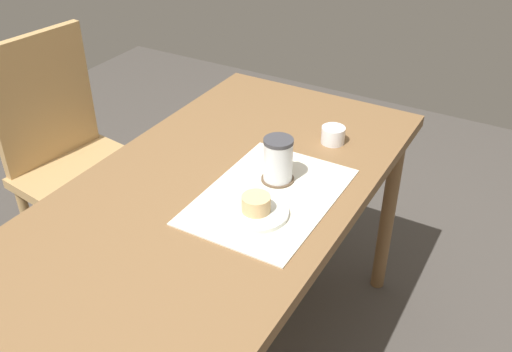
{
  "coord_description": "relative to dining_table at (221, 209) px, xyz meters",
  "views": [
    {
      "loc": [
        -1.04,
        -0.7,
        1.56
      ],
      "look_at": [
        0.02,
        -0.1,
        0.77
      ],
      "focal_mm": 40.0,
      "sensor_mm": 36.0,
      "label": 1
    }
  ],
  "objects": [
    {
      "name": "coffee_mug",
      "position": [
        0.1,
        -0.12,
        0.15
      ],
      "size": [
        0.11,
        0.08,
        0.12
      ],
      "color": "white",
      "rests_on": "coffee_coaster"
    },
    {
      "name": "placemat",
      "position": [
        0.02,
        -0.14,
        0.08
      ],
      "size": [
        0.45,
        0.31,
        0.0
      ],
      "primitive_type": "cube",
      "color": "silver",
      "rests_on": "dining_table"
    },
    {
      "name": "pastry",
      "position": [
        -0.07,
        -0.15,
        0.11
      ],
      "size": [
        0.07,
        0.07,
        0.04
      ],
      "primitive_type": "cylinder",
      "color": "#E5BC7F",
      "rests_on": "pastry_plate"
    },
    {
      "name": "coffee_coaster",
      "position": [
        0.09,
        -0.12,
        0.08
      ],
      "size": [
        0.09,
        0.09,
        0.0
      ],
      "primitive_type": "cylinder",
      "color": "brown",
      "rests_on": "placemat"
    },
    {
      "name": "wooden_chair",
      "position": [
        0.15,
        0.73,
        -0.13
      ],
      "size": [
        0.47,
        0.47,
        0.93
      ],
      "rotation": [
        0.0,
        0.0,
        3.01
      ],
      "color": "tan",
      "rests_on": "ground_plane"
    },
    {
      "name": "pastry_plate",
      "position": [
        -0.07,
        -0.15,
        0.09
      ],
      "size": [
        0.16,
        0.16,
        0.01
      ],
      "primitive_type": "cylinder",
      "color": "silver",
      "rests_on": "placemat"
    },
    {
      "name": "dining_table",
      "position": [
        0.0,
        0.0,
        0.0
      ],
      "size": [
        1.33,
        0.72,
        0.72
      ],
      "color": "brown",
      "rests_on": "ground_plane"
    },
    {
      "name": "sugar_bowl",
      "position": [
        0.36,
        -0.17,
        0.1
      ],
      "size": [
        0.07,
        0.07,
        0.05
      ],
      "primitive_type": "cylinder",
      "color": "white",
      "rests_on": "dining_table"
    }
  ]
}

